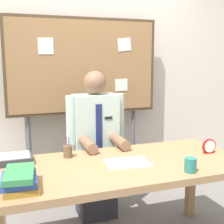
{
  "coord_description": "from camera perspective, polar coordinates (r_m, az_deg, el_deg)",
  "views": [
    {
      "loc": [
        -0.78,
        -2.0,
        1.5
      ],
      "look_at": [
        0.0,
        0.2,
        1.09
      ],
      "focal_mm": 49.23,
      "sensor_mm": 36.0,
      "label": 1
    }
  ],
  "objects": [
    {
      "name": "coffee_mug",
      "position": [
        2.17,
        14.36,
        -9.51
      ],
      "size": [
        0.08,
        0.08,
        0.1
      ],
      "primitive_type": "cylinder",
      "color": "#267266",
      "rests_on": "desk"
    },
    {
      "name": "paper_tray",
      "position": [
        2.4,
        -17.71,
        -8.31
      ],
      "size": [
        0.26,
        0.2,
        0.06
      ],
      "color": "#333338",
      "rests_on": "desk"
    },
    {
      "name": "pen_holder",
      "position": [
        2.42,
        -8.21,
        -7.23
      ],
      "size": [
        0.07,
        0.07,
        0.16
      ],
      "color": "brown",
      "rests_on": "desk"
    },
    {
      "name": "bulletin_board",
      "position": [
        3.16,
        -5.27,
        7.98
      ],
      "size": [
        1.56,
        0.09,
        1.9
      ],
      "color": "#4C3823",
      "rests_on": "ground_plane"
    },
    {
      "name": "person",
      "position": [
        2.89,
        -3.01,
        -7.21
      ],
      "size": [
        0.55,
        0.56,
        1.39
      ],
      "color": "#2D2D33",
      "rests_on": "ground_plane"
    },
    {
      "name": "book_stack",
      "position": [
        1.91,
        -16.73,
        -12.03
      ],
      "size": [
        0.22,
        0.31,
        0.11
      ],
      "color": "olive",
      "rests_on": "desk"
    },
    {
      "name": "desk",
      "position": [
        2.31,
        1.68,
        -11.39
      ],
      "size": [
        1.83,
        0.84,
        0.74
      ],
      "color": "#9E754C",
      "rests_on": "ground_plane"
    },
    {
      "name": "open_notebook",
      "position": [
        2.28,
        2.94,
        -9.4
      ],
      "size": [
        0.33,
        0.24,
        0.01
      ],
      "primitive_type": "cube",
      "rotation": [
        0.0,
        0.0,
        -0.09
      ],
      "color": "silver",
      "rests_on": "desk"
    },
    {
      "name": "back_wall",
      "position": [
        3.36,
        -6.13,
        7.36
      ],
      "size": [
        6.4,
        0.08,
        2.7
      ],
      "primitive_type": "cube",
      "color": "beige",
      "rests_on": "ground_plane"
    },
    {
      "name": "desk_clock",
      "position": [
        2.62,
        17.57,
        -6.17
      ],
      "size": [
        0.12,
        0.04,
        0.12
      ],
      "color": "maroon",
      "rests_on": "desk"
    }
  ]
}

